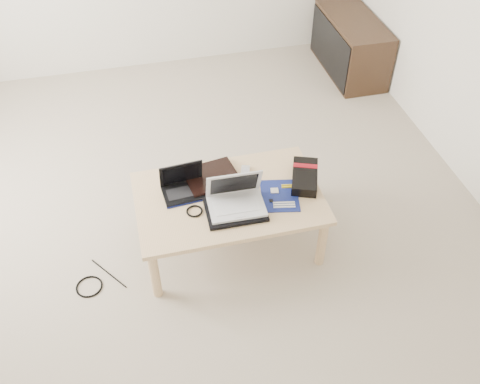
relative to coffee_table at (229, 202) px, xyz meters
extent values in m
plane|color=#AD9E8C|center=(-0.25, 0.34, -0.35)|extent=(4.00, 4.00, 0.00)
cube|color=tan|center=(0.00, 0.00, 0.03)|extent=(1.10, 0.70, 0.03)
cylinder|color=tan|center=(-0.50, -0.30, -0.17)|extent=(0.06, 0.06, 0.37)
cylinder|color=tan|center=(0.50, -0.30, -0.17)|extent=(0.06, 0.06, 0.37)
cylinder|color=tan|center=(-0.50, 0.30, -0.17)|extent=(0.06, 0.06, 0.37)
cylinder|color=tan|center=(0.50, 0.30, -0.17)|extent=(0.06, 0.06, 0.37)
cube|color=#3B2718|center=(1.53, 1.79, -0.10)|extent=(0.40, 0.90, 0.50)
cube|color=black|center=(1.33, 1.79, -0.10)|extent=(0.02, 0.86, 0.44)
cube|color=black|center=(-0.07, 0.17, 0.06)|extent=(0.35, 0.31, 0.03)
cube|color=black|center=(-0.25, 0.08, 0.06)|extent=(0.27, 0.20, 0.02)
cube|color=black|center=(-0.25, 0.08, 0.07)|extent=(0.22, 0.11, 0.00)
cube|color=black|center=(-0.24, 0.02, 0.07)|extent=(0.06, 0.03, 0.00)
cube|color=black|center=(-0.25, 0.15, 0.15)|extent=(0.26, 0.06, 0.17)
cube|color=black|center=(-0.25, 0.15, 0.15)|extent=(0.22, 0.05, 0.14)
cube|color=#0D154B|center=(-0.24, -0.01, 0.05)|extent=(0.26, 0.03, 0.01)
cube|color=black|center=(0.02, 0.08, 0.05)|extent=(0.23, 0.18, 0.01)
cube|color=silver|center=(0.02, 0.08, 0.06)|extent=(0.19, 0.14, 0.00)
cube|color=silver|center=(0.13, 0.12, 0.06)|extent=(0.12, 0.24, 0.02)
cube|color=#9B9AA0|center=(0.13, 0.12, 0.07)|extent=(0.10, 0.19, 0.00)
cube|color=black|center=(0.01, -0.13, 0.06)|extent=(0.35, 0.26, 0.02)
cube|color=silver|center=(0.02, -0.12, 0.08)|extent=(0.33, 0.23, 0.02)
cube|color=white|center=(0.02, -0.12, 0.09)|extent=(0.27, 0.13, 0.00)
cube|color=silver|center=(0.02, -0.20, 0.09)|extent=(0.07, 0.03, 0.00)
cube|color=silver|center=(0.02, -0.04, 0.19)|extent=(0.32, 0.09, 0.21)
cube|color=black|center=(0.02, -0.05, 0.18)|extent=(0.27, 0.07, 0.16)
cube|color=#0C1852|center=(0.29, -0.07, 0.05)|extent=(0.27, 0.31, 0.01)
cube|color=silver|center=(0.27, -0.03, 0.06)|extent=(0.05, 0.05, 0.01)
cube|color=gold|center=(0.37, 0.00, 0.06)|extent=(0.09, 0.03, 0.01)
cube|color=gold|center=(0.37, -0.02, 0.06)|extent=(0.09, 0.03, 0.01)
cube|color=silver|center=(0.30, -0.14, 0.06)|extent=(0.13, 0.03, 0.01)
cube|color=silver|center=(0.30, -0.15, 0.06)|extent=(0.13, 0.03, 0.01)
cube|color=silver|center=(0.29, -0.17, 0.06)|extent=(0.13, 0.03, 0.01)
cube|color=black|center=(0.23, -0.10, 0.06)|extent=(0.03, 0.03, 0.01)
cube|color=black|center=(0.48, 0.02, 0.08)|extent=(0.25, 0.33, 0.06)
cube|color=maroon|center=(0.50, 0.08, 0.11)|extent=(0.15, 0.09, 0.00)
torus|color=black|center=(-0.22, -0.08, 0.05)|extent=(0.11, 0.11, 0.01)
torus|color=black|center=(-0.89, -0.16, -0.35)|extent=(0.18, 0.18, 0.01)
cylinder|color=black|center=(-0.77, -0.08, -0.35)|extent=(0.20, 0.26, 0.01)
camera|label=1|loc=(-0.47, -2.22, 2.25)|focal=40.00mm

